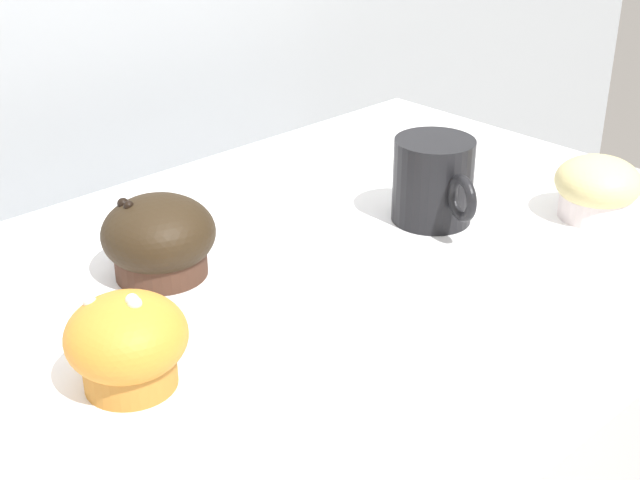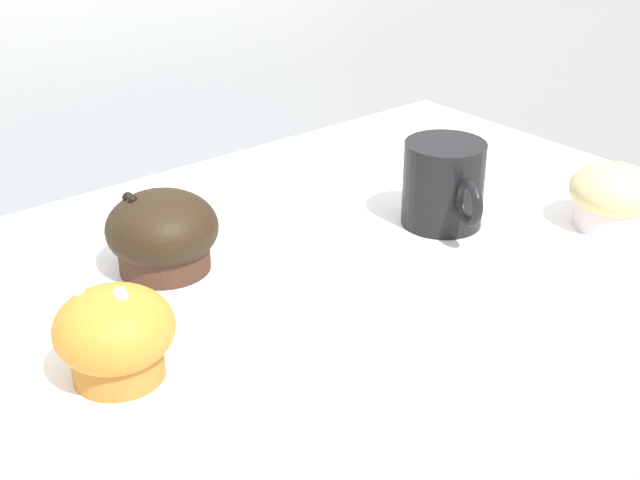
% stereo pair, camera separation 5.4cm
% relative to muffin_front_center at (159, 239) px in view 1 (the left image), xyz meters
% --- Properties ---
extents(wall_back, '(3.20, 0.10, 1.80)m').
position_rel_muffin_front_center_xyz_m(wall_back, '(0.09, 0.50, -0.08)').
color(wall_back, '#B2B7BC').
rests_on(wall_back, ground).
extents(muffin_front_center, '(0.11, 0.11, 0.08)m').
position_rel_muffin_front_center_xyz_m(muffin_front_center, '(0.00, 0.00, 0.00)').
color(muffin_front_center, '#452B1F').
rests_on(muffin_front_center, display_counter).
extents(muffin_back_left, '(0.10, 0.10, 0.08)m').
position_rel_muffin_front_center_xyz_m(muffin_back_left, '(-0.12, -0.13, 0.00)').
color(muffin_back_left, '#C27D30').
rests_on(muffin_back_left, display_counter).
extents(muffin_back_right, '(0.09, 0.09, 0.07)m').
position_rel_muffin_front_center_xyz_m(muffin_back_right, '(0.42, -0.22, -0.00)').
color(muffin_back_right, white).
rests_on(muffin_back_right, display_counter).
extents(coffee_cup, '(0.09, 0.13, 0.09)m').
position_rel_muffin_front_center_xyz_m(coffee_cup, '(0.28, -0.10, 0.01)').
color(coffee_cup, black).
rests_on(coffee_cup, display_counter).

